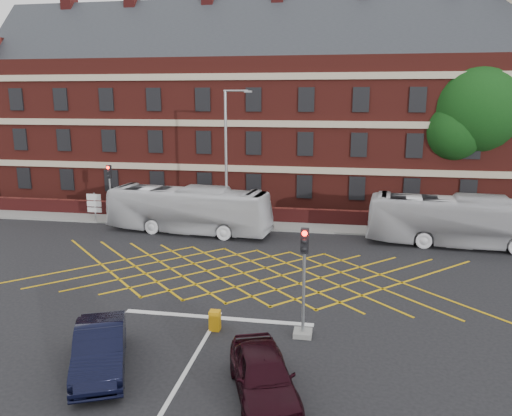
% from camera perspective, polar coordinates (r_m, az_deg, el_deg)
% --- Properties ---
extents(ground, '(120.00, 120.00, 0.00)m').
position_cam_1_polar(ground, '(24.42, -2.37, -9.02)').
color(ground, black).
rests_on(ground, ground).
extents(victorian_building, '(51.00, 12.17, 20.40)m').
position_cam_1_polar(victorian_building, '(44.43, 4.06, 11.05)').
color(victorian_building, '#5A1C17').
rests_on(victorian_building, ground).
extents(boundary_wall, '(56.00, 0.50, 1.10)m').
position_cam_1_polar(boundary_wall, '(36.50, 2.00, -0.80)').
color(boundary_wall, '#541616').
rests_on(boundary_wall, ground).
extents(far_pavement, '(60.00, 3.00, 0.12)m').
position_cam_1_polar(far_pavement, '(35.66, 1.77, -1.93)').
color(far_pavement, slate).
rests_on(far_pavement, ground).
extents(box_junction_hatching, '(8.22, 8.22, 0.02)m').
position_cam_1_polar(box_junction_hatching, '(26.25, -1.43, -7.43)').
color(box_junction_hatching, '#CC990C').
rests_on(box_junction_hatching, ground).
extents(stop_line, '(8.00, 0.30, 0.02)m').
position_cam_1_polar(stop_line, '(21.29, -4.44, -12.39)').
color(stop_line, silver).
rests_on(stop_line, ground).
extents(centre_line, '(0.15, 14.00, 0.02)m').
position_cam_1_polar(centre_line, '(15.90, -10.73, -22.01)').
color(centre_line, silver).
rests_on(centre_line, ground).
extents(bus_left, '(11.46, 3.93, 3.13)m').
position_cam_1_polar(bus_left, '(33.90, -7.72, -0.19)').
color(bus_left, silver).
rests_on(bus_left, ground).
extents(bus_right, '(11.46, 3.64, 3.14)m').
position_cam_1_polar(bus_right, '(32.98, 22.43, -1.39)').
color(bus_right, '#B9B9BD').
rests_on(bus_right, ground).
extents(car_navy, '(3.28, 4.82, 1.50)m').
position_cam_1_polar(car_navy, '(18.11, -17.41, -15.08)').
color(car_navy, black).
rests_on(car_navy, ground).
extents(car_maroon, '(3.12, 4.68, 1.48)m').
position_cam_1_polar(car_maroon, '(15.98, 0.84, -18.48)').
color(car_maroon, black).
rests_on(car_maroon, ground).
extents(deciduous_tree, '(7.26, 6.82, 11.51)m').
position_cam_1_polar(deciduous_tree, '(40.86, 23.56, 9.59)').
color(deciduous_tree, black).
rests_on(deciduous_tree, ground).
extents(traffic_light_near, '(0.70, 0.70, 4.27)m').
position_cam_1_polar(traffic_light_near, '(19.16, 5.46, -9.62)').
color(traffic_light_near, slate).
rests_on(traffic_light_near, ground).
extents(traffic_light_far, '(0.70, 0.70, 4.27)m').
position_cam_1_polar(traffic_light_far, '(37.29, -16.26, 0.89)').
color(traffic_light_far, slate).
rests_on(traffic_light_far, ground).
extents(street_lamp, '(2.25, 1.00, 9.44)m').
position_cam_1_polar(street_lamp, '(33.41, -3.30, 2.73)').
color(street_lamp, slate).
rests_on(street_lamp, ground).
extents(direction_signs, '(1.10, 0.16, 2.20)m').
position_cam_1_polar(direction_signs, '(38.11, -18.00, 0.43)').
color(direction_signs, gray).
rests_on(direction_signs, ground).
extents(utility_cabinet, '(0.41, 0.37, 0.80)m').
position_cam_1_polar(utility_cabinet, '(20.15, -4.73, -12.68)').
color(utility_cabinet, orange).
rests_on(utility_cabinet, ground).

